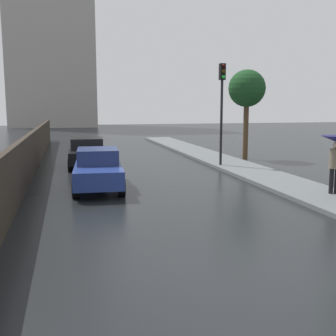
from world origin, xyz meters
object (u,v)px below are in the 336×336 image
street_tree_mid (247,90)px  car_black_near_kerb (87,152)px  car_blue_mid_road (98,169)px  traffic_light (222,96)px  pedestrian_with_umbrella_far (336,150)px

street_tree_mid → car_black_near_kerb: bearing=-174.0°
car_blue_mid_road → street_tree_mid: bearing=-139.8°
traffic_light → car_blue_mid_road: bearing=-148.9°
car_blue_mid_road → pedestrian_with_umbrella_far: bearing=159.3°
car_black_near_kerb → pedestrian_with_umbrella_far: pedestrian_with_umbrella_far is taller
car_blue_mid_road → car_black_near_kerb: bearing=-85.0°
car_black_near_kerb → car_blue_mid_road: 5.44m
pedestrian_with_umbrella_far → street_tree_mid: street_tree_mid is taller
car_blue_mid_road → traffic_light: (6.07, 3.66, 2.68)m
car_black_near_kerb → traffic_light: bearing=166.0°
car_blue_mid_road → traffic_light: 7.58m
car_black_near_kerb → pedestrian_with_umbrella_far: 11.48m
car_blue_mid_road → traffic_light: traffic_light is taller
car_black_near_kerb → car_blue_mid_road: (0.13, -5.44, 0.01)m
pedestrian_with_umbrella_far → car_black_near_kerb: bearing=138.9°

